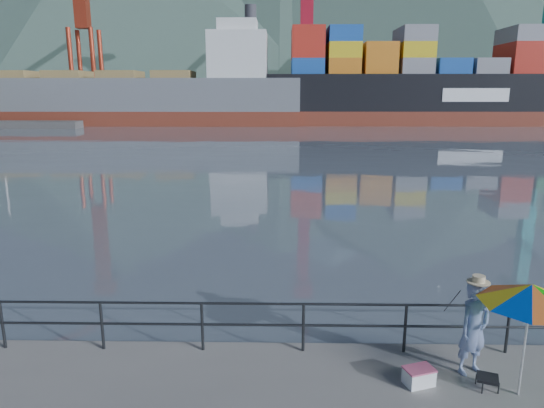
{
  "coord_description": "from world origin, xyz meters",
  "views": [
    {
      "loc": [
        0.54,
        -7.05,
        5.04
      ],
      "look_at": [
        0.3,
        6.0,
        2.0
      ],
      "focal_mm": 32.0,
      "sensor_mm": 36.0,
      "label": 1
    }
  ],
  "objects": [
    {
      "name": "beach_umbrella",
      "position": [
        4.61,
        0.33,
        1.84
      ],
      "size": [
        2.18,
        2.18,
        2.01
      ],
      "color": "white",
      "rests_on": "ground"
    },
    {
      "name": "folding_stool",
      "position": [
        4.14,
        0.49,
        0.12
      ],
      "size": [
        0.45,
        0.45,
        0.23
      ],
      "color": "black",
      "rests_on": "ground"
    },
    {
      "name": "container_ship",
      "position": [
        31.62,
        73.78,
        5.81
      ],
      "size": [
        63.18,
        10.53,
        18.1
      ],
      "color": "maroon",
      "rests_on": "ground"
    },
    {
      "name": "guardrail",
      "position": [
        0.0,
        1.7,
        0.52
      ],
      "size": [
        22.0,
        0.06,
        1.03
      ],
      "color": "#2D3033",
      "rests_on": "ground"
    },
    {
      "name": "far_dock",
      "position": [
        10.0,
        93.0,
        0.0
      ],
      "size": [
        200.0,
        40.0,
        0.4
      ],
      "primitive_type": "cube",
      "color": "#514F4C",
      "rests_on": "ground"
    },
    {
      "name": "cooler_bag",
      "position": [
        2.99,
        0.6,
        0.14
      ],
      "size": [
        0.57,
        0.47,
        0.28
      ],
      "primitive_type": "cube",
      "rotation": [
        0.0,
        0.0,
        0.32
      ],
      "color": "white",
      "rests_on": "ground"
    },
    {
      "name": "bulk_carrier",
      "position": [
        -21.35,
        72.26,
        4.1
      ],
      "size": [
        53.43,
        9.25,
        14.5
      ],
      "color": "maroon",
      "rests_on": "ground"
    },
    {
      "name": "fisherman",
      "position": [
        4.04,
        1.01,
        0.87
      ],
      "size": [
        0.75,
        0.64,
        1.74
      ],
      "primitive_type": "imported",
      "rotation": [
        0.0,
        0.0,
        0.43
      ],
      "color": "#284A98",
      "rests_on": "ground"
    },
    {
      "name": "port_cranes",
      "position": [
        31.0,
        84.0,
        16.0
      ],
      "size": [
        116.0,
        28.0,
        38.4
      ],
      "color": "#B9361E",
      "rests_on": "ground"
    },
    {
      "name": "mountains",
      "position": [
        38.82,
        207.75,
        35.55
      ],
      "size": [
        600.0,
        332.8,
        80.0
      ],
      "color": "#385147",
      "rests_on": "ground"
    },
    {
      "name": "harbor_water",
      "position": [
        0.0,
        130.0,
        0.0
      ],
      "size": [
        500.0,
        280.0,
        0.0
      ],
      "primitive_type": "cube",
      "color": "slate",
      "rests_on": "ground"
    },
    {
      "name": "fishing_rod",
      "position": [
        4.0,
        2.08,
        0.0
      ],
      "size": [
        0.37,
        1.7,
        1.22
      ],
      "primitive_type": "cylinder",
      "rotation": [
        0.96,
        0.0,
        -0.21
      ],
      "color": "black",
      "rests_on": "ground"
    },
    {
      "name": "container_stacks",
      "position": [
        35.47,
        93.54,
        2.99
      ],
      "size": [
        58.0,
        5.4,
        7.8
      ],
      "color": "#267F3F",
      "rests_on": "ground"
    }
  ]
}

